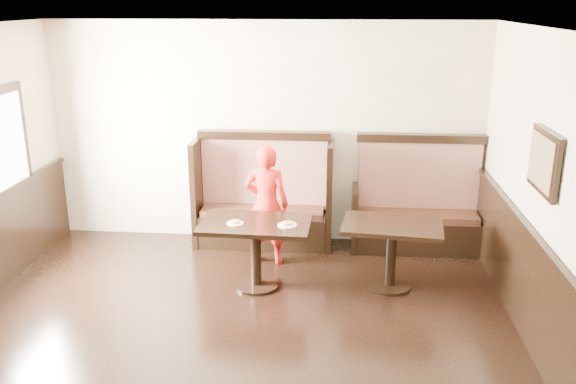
# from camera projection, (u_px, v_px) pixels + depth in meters

# --- Properties ---
(room_shell) EXTENTS (7.00, 7.00, 7.00)m
(room_shell) POSITION_uv_depth(u_px,v_px,m) (181.00, 306.00, 4.92)
(room_shell) COLOR beige
(room_shell) RESTS_ON ground
(booth_main) EXTENTS (1.75, 0.72, 1.45)m
(booth_main) POSITION_uv_depth(u_px,v_px,m) (264.00, 204.00, 7.80)
(booth_main) COLOR black
(booth_main) RESTS_ON ground
(booth_neighbor) EXTENTS (1.65, 0.72, 1.45)m
(booth_neighbor) POSITION_uv_depth(u_px,v_px,m) (417.00, 212.00, 7.65)
(booth_neighbor) COLOR black
(booth_neighbor) RESTS_ON ground
(table_main) EXTENTS (1.20, 0.78, 0.75)m
(table_main) POSITION_uv_depth(u_px,v_px,m) (256.00, 237.00, 6.58)
(table_main) COLOR black
(table_main) RESTS_ON ground
(table_neighbor) EXTENTS (1.13, 0.81, 0.74)m
(table_neighbor) POSITION_uv_depth(u_px,v_px,m) (392.00, 240.00, 6.58)
(table_neighbor) COLOR black
(table_neighbor) RESTS_ON ground
(child) EXTENTS (0.56, 0.39, 1.45)m
(child) POSITION_uv_depth(u_px,v_px,m) (267.00, 205.00, 7.16)
(child) COLOR red
(child) RESTS_ON ground
(pizza_plate_left) EXTENTS (0.18, 0.18, 0.03)m
(pizza_plate_left) POSITION_uv_depth(u_px,v_px,m) (235.00, 223.00, 6.48)
(pizza_plate_left) COLOR white
(pizza_plate_left) RESTS_ON table_main
(pizza_plate_right) EXTENTS (0.21, 0.21, 0.04)m
(pizza_plate_right) POSITION_uv_depth(u_px,v_px,m) (287.00, 224.00, 6.43)
(pizza_plate_right) COLOR white
(pizza_plate_right) RESTS_ON table_main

